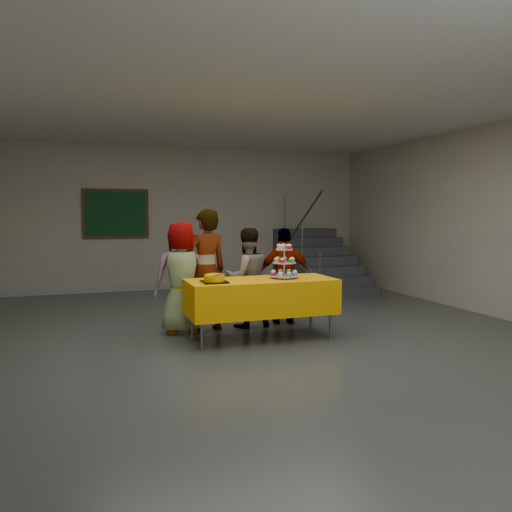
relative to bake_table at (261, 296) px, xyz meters
The scene contains 10 objects.
room_shell 1.62m from the bake_table, 109.22° to the right, with size 10.00×10.04×3.02m.
bake_table is the anchor object (origin of this frame).
cupcake_stand 0.50m from the bake_table, ahead, with size 0.38×0.38×0.44m.
bear_cake 0.70m from the bake_table, behind, with size 0.32×0.36×0.12m.
schoolchild_a 1.13m from the bake_table, 143.76° to the left, with size 0.73×0.48×1.50m, color slate.
schoolchild_b 0.92m from the bake_table, 129.83° to the left, with size 0.61×0.40×1.66m, color slate.
schoolchild_c 0.72m from the bake_table, 86.96° to the left, with size 0.68×0.53×1.40m, color slate.
schoolchild_d 0.98m from the bake_table, 49.34° to the left, with size 0.82×0.34×1.40m, color slate.
staircase 4.57m from the bake_table, 55.61° to the left, with size 1.30×2.40×2.04m.
noticeboard 4.95m from the bake_table, 107.98° to the left, with size 1.30×0.05×1.00m.
Camera 1 is at (-1.98, -5.56, 1.60)m, focal length 35.00 mm.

